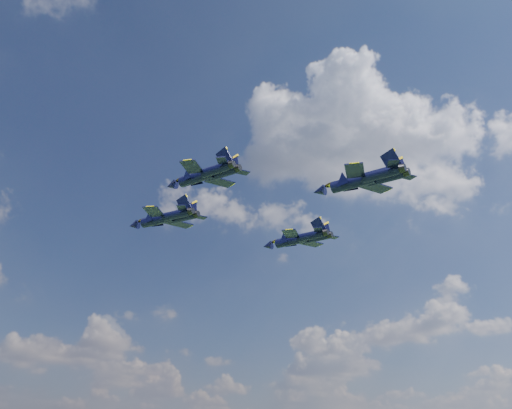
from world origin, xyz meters
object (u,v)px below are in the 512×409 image
Objects in this scene: jet_lead at (156,220)px; jet_slot at (350,183)px; jet_right at (290,241)px; jet_left at (194,178)px.

jet_lead reaches higher than jet_slot.
jet_right is at bearing -46.62° from jet_lead.
jet_lead is 41.63m from jet_slot.
jet_left is at bearing -128.17° from jet_lead.
jet_right is 0.96× the size of jet_slot.
jet_slot is (23.46, -11.63, 1.90)m from jet_left.
jet_lead is 0.99× the size of jet_slot.
jet_left is 26.25m from jet_slot.
jet_right is (25.21, -12.62, -2.26)m from jet_lead.
jet_lead is at bearing 56.70° from jet_left.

